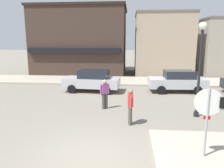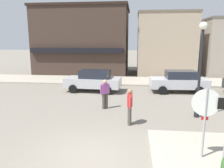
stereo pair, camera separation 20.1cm
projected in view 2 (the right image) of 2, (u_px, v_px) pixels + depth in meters
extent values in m
plane|color=gray|center=(91.00, 158.00, 6.93)|extent=(160.00, 160.00, 0.00)
cube|color=#A89E8C|center=(120.00, 81.00, 19.81)|extent=(80.00, 4.00, 0.15)
cylinder|color=#9E9EA3|center=(204.00, 126.00, 6.49)|extent=(0.07, 0.07, 2.30)
cylinder|color=red|center=(206.00, 103.00, 6.37)|extent=(0.76, 0.09, 0.76)
cylinder|color=white|center=(206.00, 103.00, 6.36)|extent=(0.82, 0.09, 0.82)
cube|color=red|center=(205.00, 118.00, 6.46)|extent=(0.20, 0.03, 0.11)
cylinder|color=black|center=(200.00, 74.00, 10.22)|extent=(0.12, 0.12, 4.20)
cylinder|color=black|center=(196.00, 115.00, 10.60)|extent=(0.24, 0.24, 0.24)
sphere|color=white|center=(203.00, 26.00, 9.79)|extent=(0.36, 0.36, 0.36)
cone|color=black|center=(204.00, 22.00, 9.76)|extent=(0.32, 0.32, 0.18)
cube|color=#B7B7BC|center=(93.00, 82.00, 15.93)|extent=(4.13, 2.03, 0.66)
cube|color=#1E232D|center=(95.00, 74.00, 15.78)|extent=(2.19, 1.56, 0.56)
cylinder|color=black|center=(73.00, 89.00, 15.41)|extent=(0.61, 0.23, 0.60)
cylinder|color=black|center=(81.00, 84.00, 17.05)|extent=(0.61, 0.23, 0.60)
cylinder|color=black|center=(107.00, 90.00, 14.95)|extent=(0.61, 0.23, 0.60)
cylinder|color=black|center=(112.00, 85.00, 16.59)|extent=(0.61, 0.23, 0.60)
cube|color=#B7B7BC|center=(178.00, 83.00, 15.67)|extent=(4.08, 1.90, 0.66)
cube|color=#1E232D|center=(181.00, 75.00, 15.54)|extent=(2.15, 1.50, 0.56)
cylinder|color=black|center=(163.00, 90.00, 14.98)|extent=(0.61, 0.21, 0.60)
cylinder|color=black|center=(159.00, 85.00, 16.64)|extent=(0.61, 0.21, 0.60)
cylinder|color=black|center=(199.00, 91.00, 14.84)|extent=(0.61, 0.21, 0.60)
cylinder|color=black|center=(192.00, 86.00, 16.50)|extent=(0.61, 0.21, 0.60)
cylinder|color=#4C473D|center=(130.00, 116.00, 9.51)|extent=(0.16, 0.16, 0.85)
cylinder|color=#4C473D|center=(129.00, 115.00, 9.68)|extent=(0.16, 0.16, 0.85)
cube|color=#D13838|center=(130.00, 100.00, 9.46)|extent=(0.25, 0.38, 0.54)
sphere|color=#9E7051|center=(130.00, 91.00, 9.39)|extent=(0.22, 0.22, 0.22)
cylinder|color=#D13838|center=(130.00, 103.00, 9.24)|extent=(0.10, 0.10, 0.52)
cylinder|color=#D13838|center=(129.00, 100.00, 9.69)|extent=(0.10, 0.10, 0.52)
cylinder|color=#4C473D|center=(104.00, 101.00, 11.81)|extent=(0.16, 0.16, 0.85)
cylinder|color=#4C473D|center=(107.00, 101.00, 11.89)|extent=(0.16, 0.16, 0.85)
cube|color=#994C99|center=(105.00, 89.00, 11.72)|extent=(0.42, 0.38, 0.54)
sphere|color=tan|center=(105.00, 82.00, 11.64)|extent=(0.22, 0.22, 0.22)
cylinder|color=#994C99|center=(101.00, 90.00, 11.62)|extent=(0.12, 0.12, 0.52)
cylinder|color=#994C99|center=(109.00, 89.00, 11.83)|extent=(0.12, 0.12, 0.52)
cube|color=#3D2D26|center=(84.00, 42.00, 24.98)|extent=(9.80, 7.01, 7.03)
cube|color=black|center=(76.00, 50.00, 21.57)|extent=(9.31, 0.40, 0.50)
cube|color=black|center=(84.00, 9.00, 24.27)|extent=(10.09, 7.22, 0.24)
cube|color=tan|center=(165.00, 45.00, 24.05)|extent=(5.93, 5.36, 6.37)
cube|color=#685B4C|center=(166.00, 14.00, 23.41)|extent=(6.05, 5.47, 0.20)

